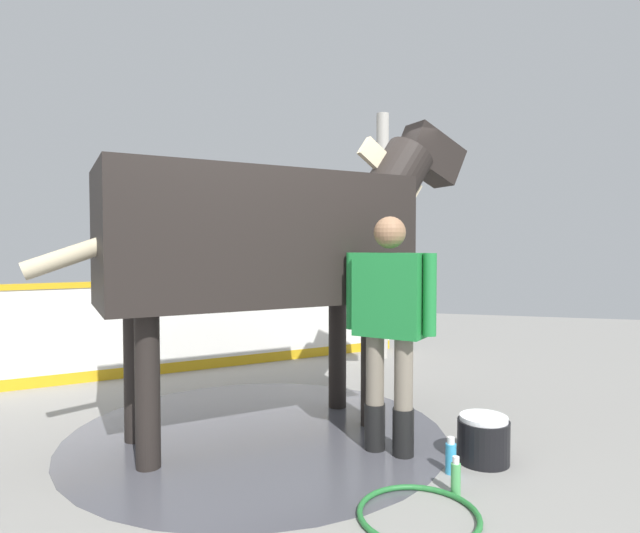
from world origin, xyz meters
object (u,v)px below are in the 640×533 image
at_px(bottle_shampoo, 451,457).
at_px(horse, 270,238).
at_px(handler, 389,317).
at_px(bottle_spray, 456,478).
at_px(hose_coil, 419,514).
at_px(wash_bucket, 483,439).

bearing_deg(bottle_shampoo, horse, -17.83).
xyz_separation_m(horse, handler, (-0.96, 0.21, -0.56)).
bearing_deg(bottle_spray, handler, -49.20).
height_order(handler, bottle_shampoo, handler).
relative_size(bottle_shampoo, bottle_spray, 1.03).
relative_size(bottle_shampoo, hose_coil, 0.36).
bearing_deg(bottle_shampoo, hose_coil, 75.19).
bearing_deg(wash_bucket, bottle_shampoo, 48.87).
height_order(horse, wash_bucket, horse).
bearing_deg(bottle_spray, horse, -27.52).
bearing_deg(horse, handler, -54.98).
bearing_deg(hose_coil, bottle_shampoo, -104.81).
bearing_deg(handler, bottle_spray, 56.81).
bearing_deg(wash_bucket, horse, -7.33).
xyz_separation_m(handler, hose_coil, (-0.27, 0.84, -0.94)).
relative_size(wash_bucket, bottle_spray, 1.50).
bearing_deg(handler, horse, -86.15).
relative_size(horse, bottle_spray, 12.15).
xyz_separation_m(wash_bucket, bottle_spray, (0.18, 0.53, -0.05)).
bearing_deg(horse, bottle_spray, -70.34).
xyz_separation_m(handler, wash_bucket, (-0.64, -0.00, -0.80)).
xyz_separation_m(bottle_shampoo, bottle_spray, (-0.03, 0.29, -0.00)).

